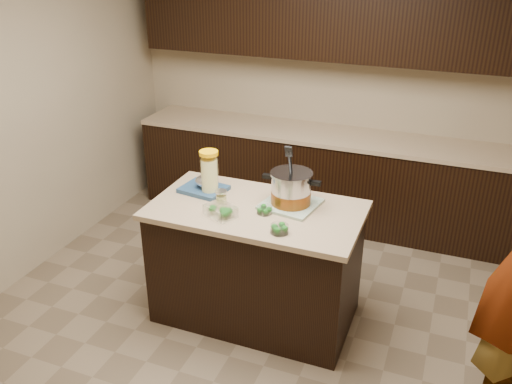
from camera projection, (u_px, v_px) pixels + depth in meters
ground_plane at (256, 313)px, 4.11m from camera, size 4.00×4.00×0.00m
room_shell at (256, 91)px, 3.37m from camera, size 4.04×4.04×2.72m
back_cabinets at (322, 127)px, 5.17m from camera, size 3.60×0.63×2.33m
island at (256, 263)px, 3.91m from camera, size 1.46×0.81×0.90m
dish_towel at (291, 204)px, 3.75m from camera, size 0.41×0.41×0.02m
stock_pot at (291, 190)px, 3.71m from camera, size 0.41×0.30×0.41m
lemonade_pitcher at (209, 175)px, 3.86m from camera, size 0.17×0.17×0.33m
mason_jar at (221, 199)px, 3.71m from camera, size 0.10×0.10×0.13m
broccoli_tub_left at (265, 210)px, 3.64m from camera, size 0.13×0.13×0.05m
broccoli_tub_right at (279, 229)px, 3.40m from camera, size 0.15×0.15×0.05m
broccoli_tub_rect at (221, 211)px, 3.60m from camera, size 0.24×0.22×0.07m
blue_tray at (205, 186)px, 3.95m from camera, size 0.35×0.29×0.12m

